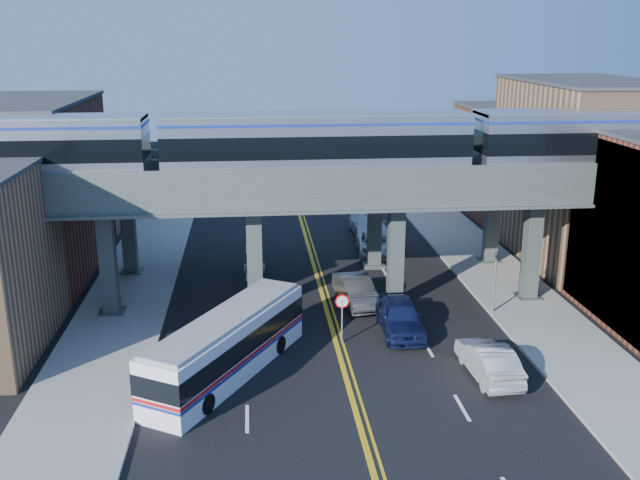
{
  "coord_description": "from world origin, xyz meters",
  "views": [
    {
      "loc": [
        -4.07,
        -30.04,
        15.16
      ],
      "look_at": [
        -0.56,
        5.63,
        4.71
      ],
      "focal_mm": 40.0,
      "sensor_mm": 36.0,
      "label": 1
    }
  ],
  "objects_px": {
    "stop_sign": "(342,310)",
    "car_lane_b": "(356,291)",
    "transit_train": "(316,144)",
    "car_lane_d": "(368,224)",
    "car_parked_curb": "(489,360)",
    "transit_bus": "(228,346)",
    "car_lane_c": "(374,244)",
    "traffic_signal": "(495,275)",
    "car_lane_a": "(400,316)"
  },
  "relations": [
    {
      "from": "stop_sign",
      "to": "traffic_signal",
      "type": "height_order",
      "value": "traffic_signal"
    },
    {
      "from": "car_lane_b",
      "to": "car_lane_c",
      "type": "height_order",
      "value": "car_lane_b"
    },
    {
      "from": "car_lane_c",
      "to": "car_parked_curb",
      "type": "distance_m",
      "value": 19.24
    },
    {
      "from": "car_lane_b",
      "to": "stop_sign",
      "type": "bearing_deg",
      "value": -113.56
    },
    {
      "from": "car_lane_a",
      "to": "car_parked_curb",
      "type": "relative_size",
      "value": 1.1
    },
    {
      "from": "transit_train",
      "to": "transit_bus",
      "type": "xyz_separation_m",
      "value": [
        -4.82,
        -7.93,
        -7.99
      ]
    },
    {
      "from": "car_lane_a",
      "to": "transit_bus",
      "type": "bearing_deg",
      "value": -154.93
    },
    {
      "from": "transit_train",
      "to": "traffic_signal",
      "type": "relative_size",
      "value": 12.36
    },
    {
      "from": "car_lane_a",
      "to": "car_lane_d",
      "type": "relative_size",
      "value": 0.86
    },
    {
      "from": "traffic_signal",
      "to": "car_lane_d",
      "type": "distance_m",
      "value": 17.17
    },
    {
      "from": "car_lane_c",
      "to": "car_parked_curb",
      "type": "xyz_separation_m",
      "value": [
        1.97,
        -19.14,
        0.1
      ]
    },
    {
      "from": "traffic_signal",
      "to": "transit_bus",
      "type": "distance_m",
      "value": 15.74
    },
    {
      "from": "stop_sign",
      "to": "car_lane_c",
      "type": "relative_size",
      "value": 0.52
    },
    {
      "from": "transit_train",
      "to": "car_lane_d",
      "type": "xyz_separation_m",
      "value": [
        5.4,
        14.55,
        -8.51
      ]
    },
    {
      "from": "transit_train",
      "to": "car_lane_b",
      "type": "xyz_separation_m",
      "value": [
        2.33,
        0.27,
        -8.6
      ]
    },
    {
      "from": "stop_sign",
      "to": "car_lane_c",
      "type": "xyz_separation_m",
      "value": [
        4.23,
        14.86,
        -1.06
      ]
    },
    {
      "from": "transit_bus",
      "to": "car_lane_d",
      "type": "distance_m",
      "value": 24.7
    },
    {
      "from": "traffic_signal",
      "to": "car_lane_c",
      "type": "distance_m",
      "value": 12.85
    },
    {
      "from": "traffic_signal",
      "to": "transit_bus",
      "type": "xyz_separation_m",
      "value": [
        -14.55,
        -5.93,
        -0.89
      ]
    },
    {
      "from": "car_lane_a",
      "to": "car_parked_curb",
      "type": "xyz_separation_m",
      "value": [
        2.99,
        -5.29,
        -0.11
      ]
    },
    {
      "from": "stop_sign",
      "to": "car_parked_curb",
      "type": "bearing_deg",
      "value": -34.63
    },
    {
      "from": "car_lane_b",
      "to": "car_lane_d",
      "type": "height_order",
      "value": "car_lane_d"
    },
    {
      "from": "transit_train",
      "to": "transit_bus",
      "type": "relative_size",
      "value": 4.87
    },
    {
      "from": "stop_sign",
      "to": "car_lane_c",
      "type": "height_order",
      "value": "stop_sign"
    },
    {
      "from": "traffic_signal",
      "to": "car_lane_a",
      "type": "bearing_deg",
      "value": -160.72
    },
    {
      "from": "stop_sign",
      "to": "transit_bus",
      "type": "relative_size",
      "value": 0.25
    },
    {
      "from": "car_lane_a",
      "to": "traffic_signal",
      "type": "bearing_deg",
      "value": 20.39
    },
    {
      "from": "traffic_signal",
      "to": "stop_sign",
      "type": "bearing_deg",
      "value": -161.37
    },
    {
      "from": "car_lane_a",
      "to": "car_lane_c",
      "type": "bearing_deg",
      "value": 86.89
    },
    {
      "from": "car_lane_c",
      "to": "car_parked_curb",
      "type": "height_order",
      "value": "car_parked_curb"
    },
    {
      "from": "transit_train",
      "to": "car_parked_curb",
      "type": "height_order",
      "value": "transit_train"
    },
    {
      "from": "stop_sign",
      "to": "car_lane_b",
      "type": "bearing_deg",
      "value": 74.12
    },
    {
      "from": "car_lane_a",
      "to": "car_lane_d",
      "type": "height_order",
      "value": "car_lane_a"
    },
    {
      "from": "transit_bus",
      "to": "car_lane_c",
      "type": "bearing_deg",
      "value": 1.41
    },
    {
      "from": "transit_train",
      "to": "transit_bus",
      "type": "height_order",
      "value": "transit_train"
    },
    {
      "from": "transit_bus",
      "to": "car_lane_c",
      "type": "height_order",
      "value": "transit_bus"
    },
    {
      "from": "car_lane_c",
      "to": "car_parked_curb",
      "type": "relative_size",
      "value": 1.04
    },
    {
      "from": "transit_train",
      "to": "car_parked_curb",
      "type": "relative_size",
      "value": 10.52
    },
    {
      "from": "traffic_signal",
      "to": "car_lane_c",
      "type": "relative_size",
      "value": 0.82
    },
    {
      "from": "car_lane_d",
      "to": "car_parked_curb",
      "type": "bearing_deg",
      "value": -87.14
    },
    {
      "from": "transit_bus",
      "to": "car_lane_b",
      "type": "height_order",
      "value": "transit_bus"
    },
    {
      "from": "car_lane_d",
      "to": "transit_train",
      "type": "bearing_deg",
      "value": -111.43
    },
    {
      "from": "stop_sign",
      "to": "car_lane_d",
      "type": "bearing_deg",
      "value": 76.85
    },
    {
      "from": "car_lane_c",
      "to": "traffic_signal",
      "type": "bearing_deg",
      "value": -63.6
    },
    {
      "from": "stop_sign",
      "to": "car_lane_b",
      "type": "xyz_separation_m",
      "value": [
        1.5,
        5.27,
        -0.95
      ]
    },
    {
      "from": "transit_bus",
      "to": "car_lane_b",
      "type": "relative_size",
      "value": 2.12
    },
    {
      "from": "transit_train",
      "to": "traffic_signal",
      "type": "xyz_separation_m",
      "value": [
        9.73,
        -2.0,
        -7.11
      ]
    },
    {
      "from": "stop_sign",
      "to": "transit_bus",
      "type": "distance_m",
      "value": 6.38
    },
    {
      "from": "stop_sign",
      "to": "car_lane_b",
      "type": "height_order",
      "value": "stop_sign"
    },
    {
      "from": "traffic_signal",
      "to": "car_lane_c",
      "type": "height_order",
      "value": "traffic_signal"
    }
  ]
}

